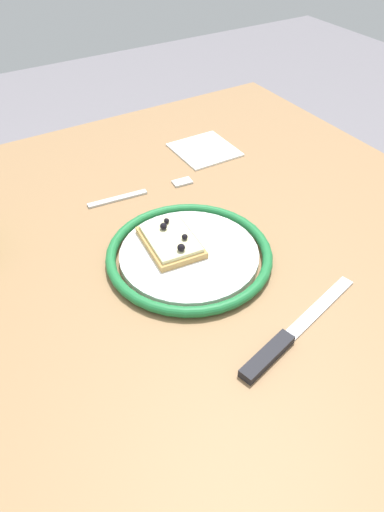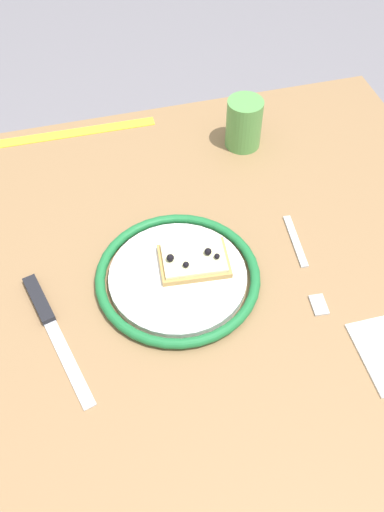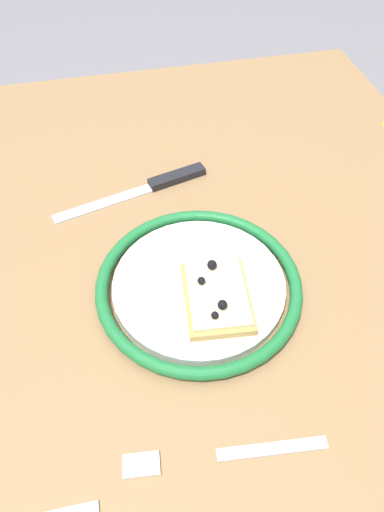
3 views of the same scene
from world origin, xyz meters
name	(u,v)px [view 1 (image 1 of 3)]	position (x,y,z in m)	size (l,w,h in m)	color
ground_plane	(207,467)	(0.00, 0.00, 0.00)	(6.00, 6.00, 0.00)	slate
dining_table	(214,291)	(0.00, 0.00, 0.64)	(1.08, 0.95, 0.71)	#936D47
plate	(189,255)	(-0.02, -0.04, 0.72)	(0.26, 0.26, 0.02)	white
pizza_slice_near	(171,241)	(-0.05, -0.05, 0.73)	(0.11, 0.09, 0.03)	tan
knife	(283,342)	(0.19, -0.02, 0.72)	(0.08, 0.24, 0.01)	silver
fork	(143,192)	(-0.22, -0.02, 0.71)	(0.04, 0.20, 0.00)	silver
napkin	(204,150)	(-0.29, 0.16, 0.71)	(0.12, 0.12, 0.00)	white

